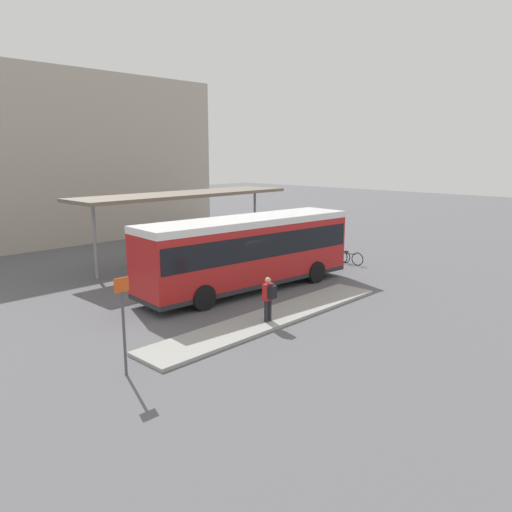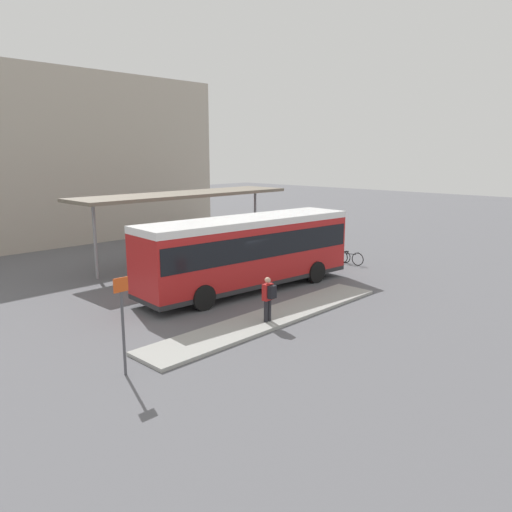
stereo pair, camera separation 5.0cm
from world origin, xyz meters
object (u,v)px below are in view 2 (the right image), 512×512
Objects in this scene: bicycle_black at (350,258)px; bicycle_orange at (327,253)px; platform_sign at (123,322)px; bicycle_green at (314,252)px; city_bus at (248,248)px; potted_planter_near_shelter at (202,260)px; bicycle_blue at (340,256)px; pedestrian_waiting at (269,296)px.

bicycle_orange is (0.21, 1.69, 0.00)m from bicycle_black.
platform_sign reaches higher than bicycle_black.
bicycle_orange is 0.86m from bicycle_green.
city_bus reaches higher than bicycle_orange.
potted_planter_near_shelter reaches higher than bicycle_black.
bicycle_blue is (7.90, 0.46, -1.57)m from city_bus.
bicycle_black is 16.75m from platform_sign.
city_bus reaches higher than platform_sign.
potted_planter_near_shelter is (-6.97, 3.01, 0.22)m from bicycle_orange.
platform_sign reaches higher than pedestrian_waiting.
pedestrian_waiting is 9.01m from potted_planter_near_shelter.
potted_planter_near_shelter is at bearing -26.77° from pedestrian_waiting.
pedestrian_waiting is 1.44× the size of potted_planter_near_shelter.
pedestrian_waiting reaches higher than bicycle_black.
bicycle_green is at bearing -169.08° from bicycle_blue.
city_bus is 9.49m from platform_sign.
pedestrian_waiting is 11.92m from bicycle_orange.
platform_sign reaches higher than potted_planter_near_shelter.
city_bus is 3.84× the size of platform_sign.
potted_planter_near_shelter reaches higher than bicycle_blue.
city_bus is at bearing -81.64° from bicycle_blue.
pedestrian_waiting is (-2.86, -3.86, -0.86)m from city_bus.
bicycle_orange is at bearing 169.79° from bicycle_black.
bicycle_orange reaches higher than bicycle_blue.
potted_planter_near_shelter is (-7.00, 3.85, 0.25)m from bicycle_blue.
bicycle_green is (10.58, 6.01, -0.72)m from pedestrian_waiting.
bicycle_blue is at bearing 14.38° from platform_sign.
bicycle_green is 1.36× the size of potted_planter_near_shelter.
pedestrian_waiting is 0.95× the size of bicycle_orange.
city_bus reaches higher than bicycle_green.
bicycle_orange is 1.12× the size of bicycle_green.
platform_sign is (-8.69, -3.79, -0.36)m from city_bus.
bicycle_black reaches higher than bicycle_blue.
city_bus is 6.23× the size of bicycle_orange.
potted_planter_near_shelter reaches higher than bicycle_green.
bicycle_blue is 0.85m from bicycle_orange.
potted_planter_near_shelter is 0.41× the size of platform_sign.
platform_sign is (-16.42, -5.94, 1.22)m from bicycle_green.
bicycle_orange is (10.73, 5.17, -0.69)m from pedestrian_waiting.
bicycle_black is at bearing 11.77° from platform_sign.
potted_planter_near_shelter is at bearing -115.87° from bicycle_green.
platform_sign reaches higher than bicycle_blue.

